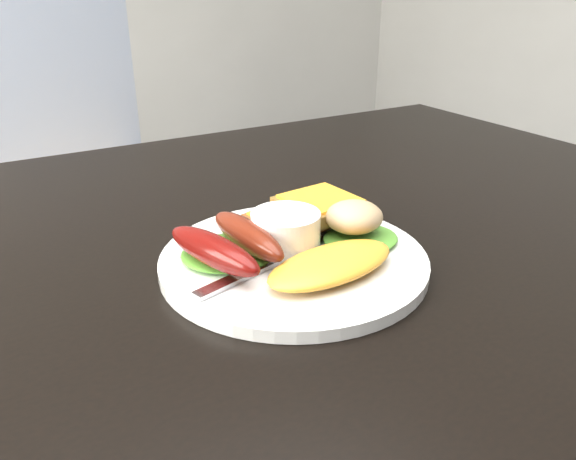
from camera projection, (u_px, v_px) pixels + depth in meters
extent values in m
cube|color=black|center=(246.00, 257.00, 0.57)|extent=(1.20, 0.80, 0.04)
cube|color=tan|center=(91.00, 189.00, 1.56)|extent=(0.53, 0.53, 0.05)
imported|color=#234E85|center=(194.00, 120.00, 1.22)|extent=(0.60, 0.51, 1.41)
cylinder|color=white|center=(294.00, 260.00, 0.51)|extent=(0.24, 0.24, 0.01)
ellipsoid|color=#398220|center=(230.00, 252.00, 0.50)|extent=(0.09, 0.08, 0.01)
ellipsoid|color=#438725|center=(360.00, 238.00, 0.53)|extent=(0.07, 0.07, 0.01)
ellipsoid|color=orange|center=(331.00, 264.00, 0.47)|extent=(0.13, 0.07, 0.02)
ellipsoid|color=maroon|center=(213.00, 250.00, 0.47)|extent=(0.06, 0.11, 0.03)
ellipsoid|color=#601C0B|center=(247.00, 235.00, 0.49)|extent=(0.03, 0.11, 0.03)
cylinder|color=white|center=(286.00, 232.00, 0.51)|extent=(0.06, 0.06, 0.04)
cube|color=brown|center=(287.00, 221.00, 0.56)|extent=(0.08, 0.08, 0.01)
cube|color=brown|center=(320.00, 206.00, 0.56)|extent=(0.08, 0.08, 0.01)
ellipsoid|color=beige|center=(354.00, 217.00, 0.52)|extent=(0.06, 0.06, 0.03)
cube|color=#ADAFB7|center=(266.00, 265.00, 0.48)|extent=(0.15, 0.05, 0.00)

